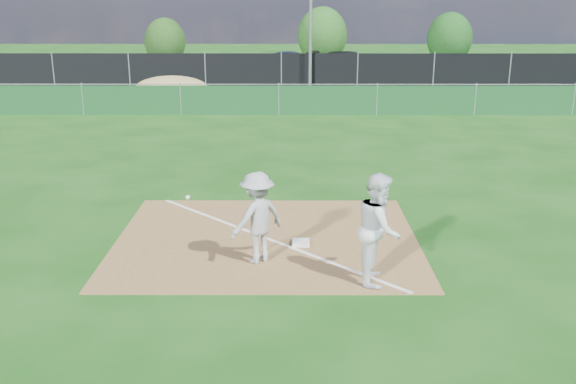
# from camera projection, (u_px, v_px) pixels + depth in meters

# --- Properties ---
(ground) EXTENTS (90.00, 90.00, 0.00)m
(ground) POSITION_uv_depth(u_px,v_px,m) (276.00, 142.00, 21.49)
(ground) COLOR #13460F
(ground) RESTS_ON ground
(infield_dirt) EXTENTS (6.00, 5.00, 0.02)m
(infield_dirt) POSITION_uv_depth(u_px,v_px,m) (267.00, 239.00, 12.88)
(infield_dirt) COLOR brown
(infield_dirt) RESTS_ON ground
(foul_line) EXTENTS (5.01, 5.01, 0.01)m
(foul_line) POSITION_uv_depth(u_px,v_px,m) (267.00, 238.00, 12.88)
(foul_line) COLOR white
(foul_line) RESTS_ON infield_dirt
(green_fence) EXTENTS (44.00, 0.05, 1.20)m
(green_fence) POSITION_uv_depth(u_px,v_px,m) (279.00, 100.00, 26.09)
(green_fence) COLOR #113E1B
(green_fence) RESTS_ON ground
(dirt_mound) EXTENTS (3.38, 2.60, 1.17)m
(dirt_mound) POSITION_uv_depth(u_px,v_px,m) (171.00, 89.00, 29.45)
(dirt_mound) COLOR #A38A4E
(dirt_mound) RESTS_ON ground
(black_fence) EXTENTS (46.00, 0.04, 1.80)m
(black_fence) POSITION_uv_depth(u_px,v_px,m) (281.00, 71.00, 33.65)
(black_fence) COLOR black
(black_fence) RESTS_ON ground
(parking_lot) EXTENTS (46.00, 9.00, 0.01)m
(parking_lot) POSITION_uv_depth(u_px,v_px,m) (283.00, 76.00, 38.69)
(parking_lot) COLOR black
(parking_lot) RESTS_ON ground
(light_pole) EXTENTS (0.16, 0.16, 8.00)m
(light_pole) POSITION_uv_depth(u_px,v_px,m) (311.00, 10.00, 32.44)
(light_pole) COLOR slate
(light_pole) RESTS_ON ground
(first_base) EXTENTS (0.34, 0.34, 0.07)m
(first_base) POSITION_uv_depth(u_px,v_px,m) (301.00, 243.00, 12.57)
(first_base) COLOR white
(first_base) RESTS_ON infield_dirt
(play_at_first) EXTENTS (1.85, 1.18, 1.69)m
(play_at_first) POSITION_uv_depth(u_px,v_px,m) (257.00, 218.00, 11.55)
(play_at_first) COLOR #B4B5B7
(play_at_first) RESTS_ON infield_dirt
(runner) EXTENTS (0.83, 1.01, 1.91)m
(runner) POSITION_uv_depth(u_px,v_px,m) (379.00, 228.00, 10.76)
(runner) COLOR white
(runner) RESTS_ON ground
(car_left) EXTENTS (4.98, 3.50, 1.57)m
(car_left) POSITION_uv_depth(u_px,v_px,m) (184.00, 65.00, 37.58)
(car_left) COLOR #AEB1B6
(car_left) RESTS_ON parking_lot
(car_mid) EXTENTS (4.63, 1.73, 1.51)m
(car_mid) POSITION_uv_depth(u_px,v_px,m) (295.00, 66.00, 37.44)
(car_mid) COLOR black
(car_mid) RESTS_ON parking_lot
(car_right) EXTENTS (5.49, 3.61, 1.48)m
(car_right) POSITION_uv_depth(u_px,v_px,m) (351.00, 64.00, 38.38)
(car_right) COLOR black
(car_right) RESTS_ON parking_lot
(tree_left) EXTENTS (2.76, 2.76, 3.27)m
(tree_left) POSITION_uv_depth(u_px,v_px,m) (165.00, 42.00, 43.28)
(tree_left) COLOR #382316
(tree_left) RESTS_ON ground
(tree_mid) EXTENTS (3.36, 3.36, 3.99)m
(tree_mid) POSITION_uv_depth(u_px,v_px,m) (322.00, 36.00, 43.71)
(tree_mid) COLOR #382316
(tree_mid) RESTS_ON ground
(tree_right) EXTENTS (3.06, 3.06, 3.63)m
(tree_right) POSITION_uv_depth(u_px,v_px,m) (450.00, 38.00, 43.96)
(tree_right) COLOR #382316
(tree_right) RESTS_ON ground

